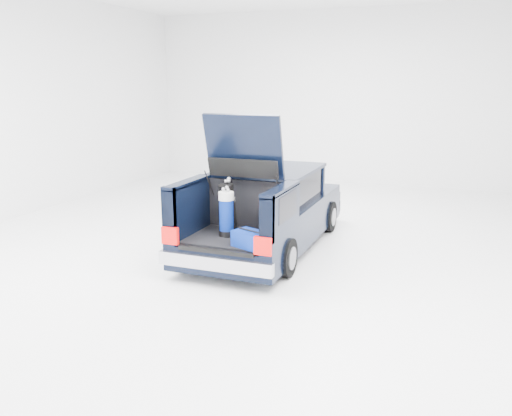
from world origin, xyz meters
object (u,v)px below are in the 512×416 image
at_px(blue_golf_bag, 226,214).
at_px(blue_duffel, 250,239).
at_px(red_suitcase, 271,218).
at_px(black_golf_bag, 228,207).
at_px(car, 268,210).

xyz_separation_m(blue_golf_bag, blue_duffel, (0.56, -0.42, -0.24)).
xyz_separation_m(red_suitcase, black_golf_bag, (-0.71, -0.07, 0.13)).
height_order(red_suitcase, blue_golf_bag, blue_golf_bag).
bearing_deg(blue_golf_bag, blue_duffel, -19.02).
distance_m(car, blue_golf_bag, 1.62).
distance_m(black_golf_bag, blue_golf_bag, 0.29).
bearing_deg(black_golf_bag, red_suitcase, 27.79).
bearing_deg(car, blue_duffel, -77.43).
height_order(red_suitcase, black_golf_bag, black_golf_bag).
bearing_deg(blue_golf_bag, red_suitcase, 46.45).
height_order(car, red_suitcase, car).
bearing_deg(red_suitcase, black_golf_bag, -152.36).
bearing_deg(red_suitcase, blue_golf_bag, -128.91).
distance_m(car, black_golf_bag, 1.37).
relative_size(car, red_suitcase, 8.33).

